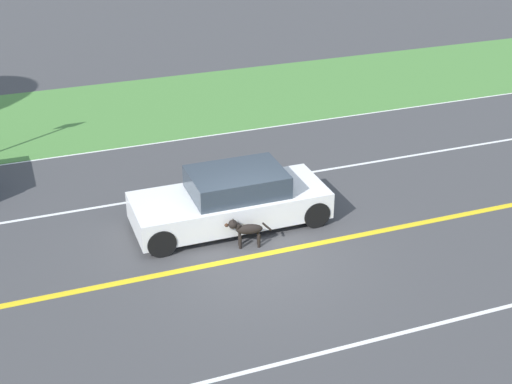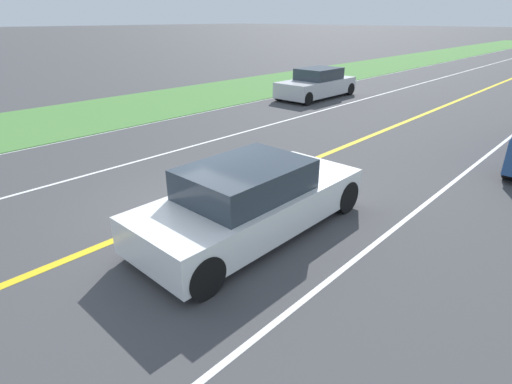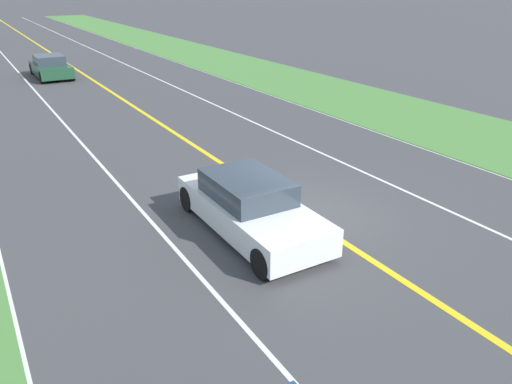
{
  "view_description": "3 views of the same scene",
  "coord_description": "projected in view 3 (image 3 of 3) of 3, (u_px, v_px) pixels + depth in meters",
  "views": [
    {
      "loc": [
        -12.61,
        4.65,
        8.55
      ],
      "look_at": [
        0.68,
        -0.25,
        1.23
      ],
      "focal_mm": 50.0,
      "sensor_mm": 36.0,
      "label": 1
    },
    {
      "loc": [
        6.12,
        -4.7,
        3.68
      ],
      "look_at": [
        1.69,
        0.04,
        0.84
      ],
      "focal_mm": 28.0,
      "sensor_mm": 36.0,
      "label": 2
    },
    {
      "loc": [
        6.97,
        9.41,
        5.67
      ],
      "look_at": [
        1.61,
        0.37,
        1.15
      ],
      "focal_mm": 35.0,
      "sensor_mm": 36.0,
      "label": 3
    }
  ],
  "objects": [
    {
      "name": "car_trailing_near",
      "position": [
        51.0,
        67.0,
        30.65
      ],
      "size": [
        1.93,
        4.52,
        1.31
      ],
      "color": "#1E472D",
      "rests_on": "ground"
    },
    {
      "name": "ground_plane",
      "position": [
        302.0,
        215.0,
        12.94
      ],
      "size": [
        400.0,
        400.0,
        0.0
      ],
      "primitive_type": "plane",
      "color": "#424244"
    },
    {
      "name": "lane_dash_oncoming",
      "position": [
        399.0,
        188.0,
        14.58
      ],
      "size": [
        0.1,
        160.0,
        0.01
      ],
      "primitive_type": "cube",
      "color": "white",
      "rests_on": "ground"
    },
    {
      "name": "dog",
      "position": [
        290.0,
        204.0,
        12.48
      ],
      "size": [
        0.37,
        1.06,
        0.73
      ],
      "rotation": [
        0.0,
        0.0,
        -0.23
      ],
      "color": "black",
      "rests_on": "ground"
    },
    {
      "name": "ego_car",
      "position": [
        250.0,
        207.0,
        11.92
      ],
      "size": [
        1.86,
        4.61,
        1.36
      ],
      "color": "white",
      "rests_on": "ground"
    },
    {
      "name": "centre_divider_line",
      "position": [
        302.0,
        215.0,
        12.94
      ],
      "size": [
        0.18,
        160.0,
        0.01
      ],
      "primitive_type": "cube",
      "color": "yellow",
      "rests_on": "ground"
    },
    {
      "name": "lane_dash_same_dir",
      "position": [
        176.0,
        250.0,
        11.3
      ],
      "size": [
        0.1,
        160.0,
        0.01
      ],
      "primitive_type": "cube",
      "color": "white",
      "rests_on": "ground"
    },
    {
      "name": "lane_edge_line_right",
      "position": [
        7.0,
        296.0,
        9.66
      ],
      "size": [
        0.14,
        160.0,
        0.01
      ],
      "primitive_type": "cube",
      "color": "white",
      "rests_on": "ground"
    },
    {
      "name": "lane_edge_line_left",
      "position": [
        477.0,
        167.0,
        16.22
      ],
      "size": [
        0.14,
        160.0,
        0.01
      ],
      "primitive_type": "cube",
      "color": "white",
      "rests_on": "ground"
    }
  ]
}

